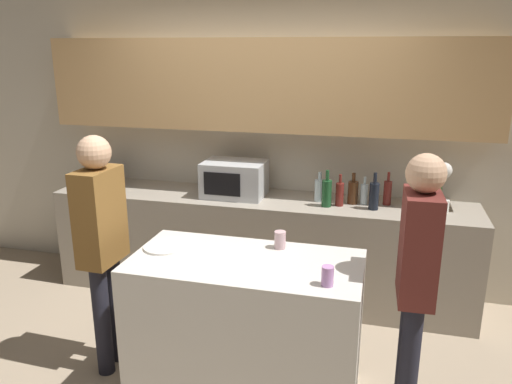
{
  "coord_description": "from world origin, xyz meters",
  "views": [
    {
      "loc": [
        0.99,
        -2.55,
        2.13
      ],
      "look_at": [
        0.25,
        0.33,
        1.26
      ],
      "focal_mm": 35.0,
      "sensor_mm": 36.0,
      "label": 1
    }
  ],
  "objects_px": {
    "bottle_4": "(364,194)",
    "person_center": "(102,236)",
    "bottle_3": "(353,192)",
    "microwave": "(234,179)",
    "cup_0": "(280,240)",
    "cup_1": "(328,276)",
    "bottle_6": "(387,192)",
    "toaster": "(107,177)",
    "bottle_1": "(327,193)",
    "bottle_5": "(374,195)",
    "potted_plant": "(442,187)",
    "bottle_2": "(340,194)",
    "plate_on_island": "(164,247)",
    "person_left": "(417,270)",
    "bottle_0": "(319,190)"
  },
  "relations": [
    {
      "from": "bottle_5",
      "to": "plate_on_island",
      "type": "bearing_deg",
      "value": -136.34
    },
    {
      "from": "cup_1",
      "to": "potted_plant",
      "type": "bearing_deg",
      "value": 65.55
    },
    {
      "from": "bottle_0",
      "to": "plate_on_island",
      "type": "distance_m",
      "value": 1.53
    },
    {
      "from": "bottle_4",
      "to": "microwave",
      "type": "bearing_deg",
      "value": -177.94
    },
    {
      "from": "bottle_6",
      "to": "cup_1",
      "type": "bearing_deg",
      "value": -100.51
    },
    {
      "from": "bottle_0",
      "to": "microwave",
      "type": "bearing_deg",
      "value": -177.49
    },
    {
      "from": "plate_on_island",
      "to": "cup_1",
      "type": "height_order",
      "value": "cup_1"
    },
    {
      "from": "bottle_2",
      "to": "person_center",
      "type": "xyz_separation_m",
      "value": [
        -1.4,
        -1.23,
        -0.04
      ]
    },
    {
      "from": "bottle_6",
      "to": "cup_1",
      "type": "height_order",
      "value": "bottle_6"
    },
    {
      "from": "person_left",
      "to": "person_center",
      "type": "bearing_deg",
      "value": 88.14
    },
    {
      "from": "toaster",
      "to": "person_left",
      "type": "distance_m",
      "value": 2.96
    },
    {
      "from": "bottle_3",
      "to": "person_left",
      "type": "height_order",
      "value": "person_left"
    },
    {
      "from": "cup_0",
      "to": "person_center",
      "type": "bearing_deg",
      "value": -170.12
    },
    {
      "from": "toaster",
      "to": "bottle_4",
      "type": "xyz_separation_m",
      "value": [
        2.31,
        0.04,
        -0.0
      ]
    },
    {
      "from": "bottle_5",
      "to": "bottle_6",
      "type": "relative_size",
      "value": 1.09
    },
    {
      "from": "bottle_4",
      "to": "toaster",
      "type": "bearing_deg",
      "value": -179.07
    },
    {
      "from": "person_left",
      "to": "bottle_6",
      "type": "bearing_deg",
      "value": 5.12
    },
    {
      "from": "bottle_4",
      "to": "person_center",
      "type": "relative_size",
      "value": 0.14
    },
    {
      "from": "bottle_1",
      "to": "bottle_6",
      "type": "xyz_separation_m",
      "value": [
        0.47,
        0.17,
        -0.01
      ]
    },
    {
      "from": "potted_plant",
      "to": "bottle_6",
      "type": "height_order",
      "value": "potted_plant"
    },
    {
      "from": "toaster",
      "to": "bottle_2",
      "type": "bearing_deg",
      "value": -1.58
    },
    {
      "from": "microwave",
      "to": "bottle_1",
      "type": "xyz_separation_m",
      "value": [
        0.8,
        -0.1,
        -0.04
      ]
    },
    {
      "from": "bottle_1",
      "to": "bottle_5",
      "type": "distance_m",
      "value": 0.37
    },
    {
      "from": "bottle_3",
      "to": "bottle_4",
      "type": "height_order",
      "value": "bottle_3"
    },
    {
      "from": "microwave",
      "to": "cup_0",
      "type": "height_order",
      "value": "microwave"
    },
    {
      "from": "bottle_4",
      "to": "bottle_5",
      "type": "xyz_separation_m",
      "value": [
        0.08,
        -0.12,
        0.03
      ]
    },
    {
      "from": "bottle_6",
      "to": "person_left",
      "type": "xyz_separation_m",
      "value": [
        0.17,
        -1.36,
        -0.05
      ]
    },
    {
      "from": "cup_0",
      "to": "person_center",
      "type": "height_order",
      "value": "person_center"
    },
    {
      "from": "person_left",
      "to": "cup_1",
      "type": "bearing_deg",
      "value": 115.49
    },
    {
      "from": "cup_1",
      "to": "bottle_4",
      "type": "bearing_deg",
      "value": 85.9
    },
    {
      "from": "plate_on_island",
      "to": "person_left",
      "type": "xyz_separation_m",
      "value": [
        1.51,
        -0.02,
        0.03
      ]
    },
    {
      "from": "bottle_6",
      "to": "toaster",
      "type": "bearing_deg",
      "value": -178.51
    },
    {
      "from": "bottle_3",
      "to": "plate_on_island",
      "type": "relative_size",
      "value": 0.99
    },
    {
      "from": "potted_plant",
      "to": "bottle_4",
      "type": "xyz_separation_m",
      "value": [
        -0.58,
        0.04,
        -0.11
      ]
    },
    {
      "from": "bottle_2",
      "to": "bottle_5",
      "type": "height_order",
      "value": "bottle_5"
    },
    {
      "from": "bottle_6",
      "to": "person_center",
      "type": "relative_size",
      "value": 0.17
    },
    {
      "from": "bottle_1",
      "to": "bottle_3",
      "type": "distance_m",
      "value": 0.24
    },
    {
      "from": "cup_1",
      "to": "person_center",
      "type": "xyz_separation_m",
      "value": [
        -1.48,
        0.24,
        -0.01
      ]
    },
    {
      "from": "potted_plant",
      "to": "bottle_4",
      "type": "distance_m",
      "value": 0.6
    },
    {
      "from": "plate_on_island",
      "to": "bottle_1",
      "type": "bearing_deg",
      "value": 53.24
    },
    {
      "from": "bottle_2",
      "to": "potted_plant",
      "type": "bearing_deg",
      "value": 4.35
    },
    {
      "from": "potted_plant",
      "to": "cup_1",
      "type": "height_order",
      "value": "potted_plant"
    },
    {
      "from": "toaster",
      "to": "bottle_0",
      "type": "distance_m",
      "value": 1.95
    },
    {
      "from": "bottle_2",
      "to": "person_left",
      "type": "xyz_separation_m",
      "value": [
        0.54,
        -1.23,
        -0.04
      ]
    },
    {
      "from": "microwave",
      "to": "potted_plant",
      "type": "distance_m",
      "value": 1.67
    },
    {
      "from": "bottle_2",
      "to": "bottle_4",
      "type": "relative_size",
      "value": 1.14
    },
    {
      "from": "bottle_1",
      "to": "bottle_2",
      "type": "relative_size",
      "value": 1.14
    },
    {
      "from": "cup_0",
      "to": "cup_1",
      "type": "distance_m",
      "value": 0.56
    },
    {
      "from": "bottle_5",
      "to": "person_left",
      "type": "height_order",
      "value": "person_left"
    },
    {
      "from": "bottle_3",
      "to": "bottle_6",
      "type": "distance_m",
      "value": 0.28
    }
  ]
}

